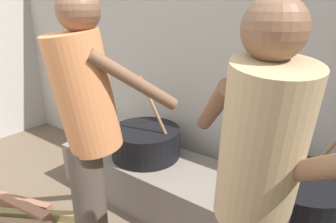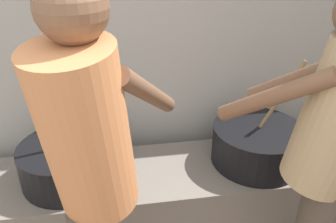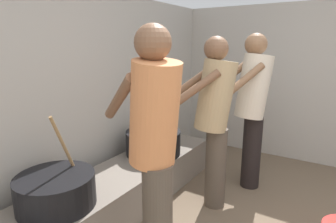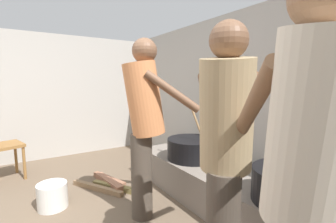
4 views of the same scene
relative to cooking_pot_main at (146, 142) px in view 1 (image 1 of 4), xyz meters
name	(u,v)px [view 1 (image 1 of 4)]	position (x,y,z in m)	size (l,w,h in m)	color
block_enclosure_rear	(214,73)	(0.33, 0.51, 0.54)	(5.50, 0.20, 2.07)	#ADA8A0
hearth_ledge	(207,201)	(0.61, -0.01, -0.31)	(2.73, 0.60, 0.38)	slate
cooking_pot_main	(146,142)	(0.00, 0.00, 0.00)	(0.57, 0.57, 0.69)	black
cooking_pot_secondary	(299,195)	(1.23, -0.01, 0.01)	(0.59, 0.59, 0.71)	black
cook_in_orange_shirt	(88,123)	(0.23, -0.73, 0.46)	(0.60, 0.75, 1.67)	#4C4238
cook_in_tan_shirt	(257,187)	(1.20, -0.72, 0.43)	(0.67, 0.72, 1.62)	#4C4238
firewood_pile	(22,211)	(-0.60, -0.82, -0.47)	(0.85, 0.61, 0.08)	olive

